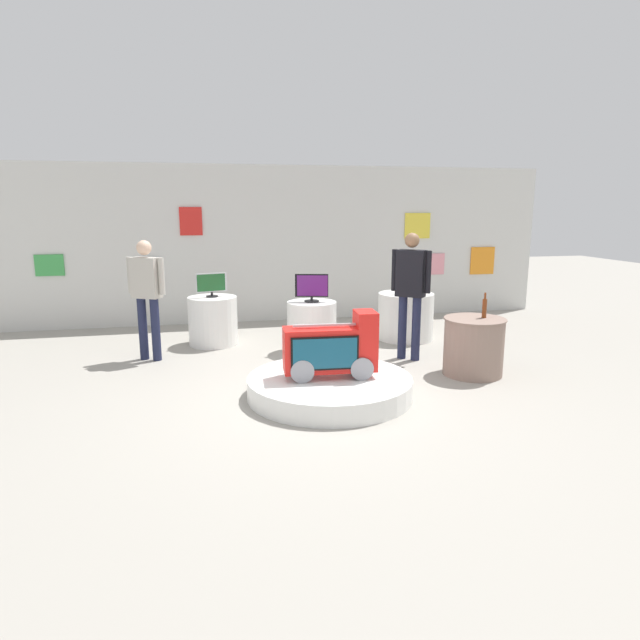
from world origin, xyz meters
TOP-DOWN VIEW (x-y plane):
  - ground_plane at (0.00, 0.00)m, footprint 30.00×30.00m
  - back_wall_display at (0.01, 4.39)m, footprint 10.91×0.13m
  - main_display_pedestal at (0.21, 0.04)m, footprint 1.86×1.86m
  - novelty_firetruck_tv at (0.23, 0.03)m, footprint 1.05×0.45m
  - display_pedestal_left_rear at (-1.00, 2.75)m, footprint 0.75×0.75m
  - tv_on_left_rear at (-1.00, 2.75)m, footprint 0.47×0.18m
  - display_pedestal_center_rear at (2.04, 2.44)m, footprint 0.88×0.88m
  - tv_on_center_rear at (2.04, 2.44)m, footprint 0.37×0.17m
  - display_pedestal_right_rear at (0.41, 1.99)m, footprint 0.72×0.72m
  - tv_on_right_rear at (0.41, 1.99)m, footprint 0.47×0.21m
  - side_table_round at (2.19, 0.45)m, footprint 0.77×0.77m
  - bottle_on_side_table at (2.31, 0.46)m, footprint 0.06×0.06m
  - shopper_browsing_near_truck at (-1.88, 2.05)m, footprint 0.50×0.35m
  - shopper_browsing_rear at (1.65, 1.30)m, footprint 0.44×0.40m

SIDE VIEW (x-z plane):
  - ground_plane at x=0.00m, z-range 0.00..0.00m
  - main_display_pedestal at x=0.21m, z-range 0.00..0.23m
  - display_pedestal_left_rear at x=-1.00m, z-range 0.00..0.75m
  - display_pedestal_center_rear at x=2.04m, z-range 0.00..0.75m
  - display_pedestal_right_rear at x=0.41m, z-range 0.00..0.75m
  - side_table_round at x=2.19m, z-range 0.01..0.74m
  - novelty_firetruck_tv at x=0.23m, z-range 0.16..0.90m
  - bottle_on_side_table at x=2.31m, z-range 0.70..1.02m
  - tv_on_center_rear at x=2.04m, z-range 0.77..1.12m
  - tv_on_left_rear at x=-1.00m, z-range 0.77..1.13m
  - tv_on_right_rear at x=0.41m, z-range 0.76..1.16m
  - shopper_browsing_near_truck at x=-1.88m, z-range 0.14..1.81m
  - shopper_browsing_rear at x=1.65m, z-range 0.15..1.91m
  - back_wall_display at x=0.01m, z-range 0.00..2.83m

